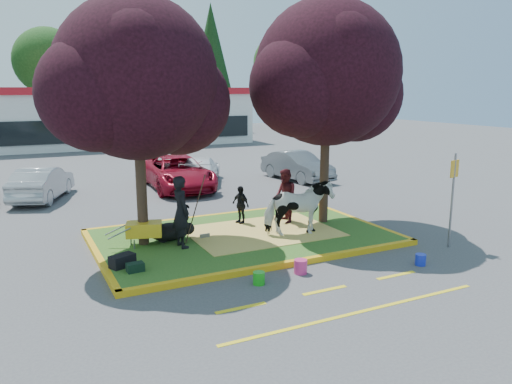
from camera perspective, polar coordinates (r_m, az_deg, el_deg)
name	(u,v)px	position (r m, az deg, el deg)	size (l,w,h in m)	color
ground	(243,239)	(14.56, -1.47, -5.42)	(90.00, 90.00, 0.00)	#424244
median_island	(243,237)	(14.54, -1.47, -5.14)	(8.00, 5.00, 0.15)	#2B561B
curb_near	(288,264)	(12.36, 3.62, -8.23)	(8.30, 0.16, 0.15)	gold
curb_far	(211,217)	(16.83, -5.18, -2.84)	(8.30, 0.16, 0.15)	gold
curb_left	(98,257)	(13.43, -17.59, -7.14)	(0.16, 5.30, 0.15)	gold
curb_right	(357,221)	(16.61, 11.42, -3.23)	(0.16, 5.30, 0.15)	gold
straw_bedding	(262,232)	(14.77, 0.64, -4.54)	(4.20, 3.00, 0.01)	#E9D260
tree_purple_left	(137,86)	(13.37, -13.39, 11.71)	(5.06, 4.20, 6.51)	black
tree_purple_right	(328,80)	(15.53, 8.22, 12.60)	(5.30, 4.40, 6.82)	black
fire_lane_stripe_a	(241,308)	(10.21, -1.72, -13.10)	(1.10, 0.12, 0.01)	yellow
fire_lane_stripe_b	(325,290)	(11.12, 7.87, -11.07)	(1.10, 0.12, 0.01)	yellow
fire_lane_stripe_c	(396,275)	(12.29, 15.71, -9.15)	(1.10, 0.12, 0.01)	yellow
fire_lane_long	(359,312)	(10.24, 11.73, -13.28)	(6.00, 0.10, 0.01)	yellow
retail_building	(117,115)	(41.42, -15.58, 8.45)	(20.40, 8.40, 4.40)	silver
treeline	(85,51)	(50.85, -18.97, 14.96)	(46.58, 7.80, 14.63)	black
cow	(298,208)	(14.27, 4.84, -1.84)	(0.87, 1.91, 1.61)	white
calf	(169,232)	(14.11, -9.89, -4.48)	(1.13, 0.64, 0.49)	black
handler	(181,212)	(13.29, -8.55, -2.25)	(0.70, 0.46, 1.92)	black
visitor_a	(285,196)	(15.61, 3.34, -0.47)	(0.83, 0.64, 1.70)	#49141B
visitor_b	(240,205)	(15.56, -1.79, -1.46)	(0.70, 0.29, 1.19)	black
wheelbarrow	(144,229)	(13.75, -12.63, -4.20)	(1.67, 0.81, 0.63)	black
gear_bag_dark	(122,261)	(12.32, -15.03, -7.60)	(0.58, 0.32, 0.30)	black
gear_bag_green	(135,267)	(11.95, -13.64, -8.36)	(0.39, 0.24, 0.21)	black
sign_post	(453,190)	(14.50, 21.58, 0.26)	(0.36, 0.11, 2.60)	slate
bucket_green	(259,278)	(11.29, 0.34, -9.82)	(0.27, 0.27, 0.29)	#19A419
bucket_pink	(301,267)	(11.96, 5.11, -8.49)	(0.31, 0.31, 0.34)	#CC2D71
bucket_blue	(421,260)	(13.10, 18.29, -7.35)	(0.26, 0.26, 0.28)	#182BC0
car_silver	(42,183)	(21.32, -23.27, 0.93)	(1.39, 3.98, 1.31)	#A0A4A8
car_red	(178,173)	(21.96, -8.92, 2.21)	(2.39, 5.19, 1.44)	maroon
car_white	(200,170)	(23.35, -6.44, 2.56)	(1.70, 4.19, 1.22)	white
car_grey	(297,166)	(23.95, 4.72, 2.99)	(1.44, 4.13, 1.36)	slate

